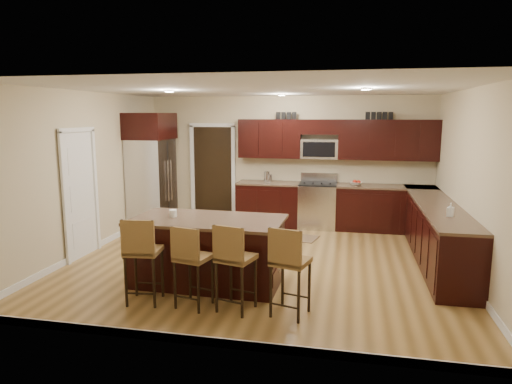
% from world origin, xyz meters
% --- Properties ---
extents(floor, '(6.00, 6.00, 0.00)m').
position_xyz_m(floor, '(0.00, 0.00, 0.00)').
color(floor, olive).
rests_on(floor, ground).
extents(ceiling, '(6.00, 6.00, 0.00)m').
position_xyz_m(ceiling, '(0.00, 0.00, 2.70)').
color(ceiling, silver).
rests_on(ceiling, wall_back).
extents(wall_back, '(6.00, 0.00, 6.00)m').
position_xyz_m(wall_back, '(0.00, 2.75, 1.35)').
color(wall_back, '#C3B48D').
rests_on(wall_back, floor).
extents(wall_left, '(0.00, 5.50, 5.50)m').
position_xyz_m(wall_left, '(-3.00, 0.00, 1.35)').
color(wall_left, '#C3B48D').
rests_on(wall_left, floor).
extents(wall_right, '(0.00, 5.50, 5.50)m').
position_xyz_m(wall_right, '(3.00, 0.00, 1.35)').
color(wall_right, '#C3B48D').
rests_on(wall_right, floor).
extents(base_cabinets, '(4.02, 3.96, 0.92)m').
position_xyz_m(base_cabinets, '(1.90, 1.45, 0.46)').
color(base_cabinets, black).
rests_on(base_cabinets, floor).
extents(upper_cabinets, '(4.00, 0.33, 0.80)m').
position_xyz_m(upper_cabinets, '(1.04, 2.58, 1.84)').
color(upper_cabinets, black).
rests_on(upper_cabinets, wall_back).
extents(range, '(0.76, 0.64, 1.11)m').
position_xyz_m(range, '(0.68, 2.45, 0.47)').
color(range, silver).
rests_on(range, floor).
extents(microwave, '(0.76, 0.31, 0.40)m').
position_xyz_m(microwave, '(0.68, 2.60, 1.62)').
color(microwave, silver).
rests_on(microwave, upper_cabinets).
extents(doorway, '(0.85, 0.03, 2.06)m').
position_xyz_m(doorway, '(-1.65, 2.73, 1.03)').
color(doorway, black).
rests_on(doorway, floor).
extents(pantry_door, '(0.03, 0.80, 2.04)m').
position_xyz_m(pantry_door, '(-2.98, -0.30, 1.02)').
color(pantry_door, white).
rests_on(pantry_door, floor).
extents(letter_decor, '(2.20, 0.03, 0.15)m').
position_xyz_m(letter_decor, '(0.90, 2.58, 2.29)').
color(letter_decor, black).
rests_on(letter_decor, upper_cabinets).
extents(island, '(2.09, 1.13, 0.92)m').
position_xyz_m(island, '(-0.57, -1.05, 0.43)').
color(island, black).
rests_on(island, floor).
extents(stool_left, '(0.45, 0.45, 1.09)m').
position_xyz_m(stool_left, '(-1.14, -1.89, 0.68)').
color(stool_left, brown).
rests_on(stool_left, floor).
extents(stool_mid, '(0.46, 0.46, 1.02)m').
position_xyz_m(stool_mid, '(-0.52, -1.89, 0.64)').
color(stool_mid, brown).
rests_on(stool_mid, floor).
extents(stool_right, '(0.49, 0.49, 1.07)m').
position_xyz_m(stool_right, '(0.01, -1.89, 0.67)').
color(stool_right, brown).
rests_on(stool_right, floor).
extents(refrigerator, '(0.79, 0.98, 2.35)m').
position_xyz_m(refrigerator, '(-2.62, 1.67, 1.20)').
color(refrigerator, silver).
rests_on(refrigerator, floor).
extents(floor_mat, '(0.90, 0.70, 0.01)m').
position_xyz_m(floor_mat, '(0.33, 1.54, 0.01)').
color(floor_mat, brown).
rests_on(floor_mat, floor).
extents(fruit_bowl, '(0.32, 0.32, 0.06)m').
position_xyz_m(fruit_bowl, '(1.44, 2.45, 0.95)').
color(fruit_bowl, silver).
rests_on(fruit_bowl, base_cabinets).
extents(soap_bottle, '(0.11, 0.11, 0.19)m').
position_xyz_m(soap_bottle, '(2.70, -0.23, 1.02)').
color(soap_bottle, '#B2B2B2').
rests_on(soap_bottle, base_cabinets).
extents(canister_tall, '(0.12, 0.12, 0.22)m').
position_xyz_m(canister_tall, '(-0.39, 2.45, 1.03)').
color(canister_tall, silver).
rests_on(canister_tall, base_cabinets).
extents(canister_short, '(0.11, 0.11, 0.17)m').
position_xyz_m(canister_short, '(-0.33, 2.45, 1.00)').
color(canister_short, silver).
rests_on(canister_short, base_cabinets).
extents(island_jar, '(0.10, 0.10, 0.10)m').
position_xyz_m(island_jar, '(-1.07, -1.05, 0.97)').
color(island_jar, white).
rests_on(island_jar, island).
extents(stool_extra, '(0.49, 0.49, 1.07)m').
position_xyz_m(stool_extra, '(0.66, -1.89, 0.67)').
color(stool_extra, brown).
rests_on(stool_extra, floor).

